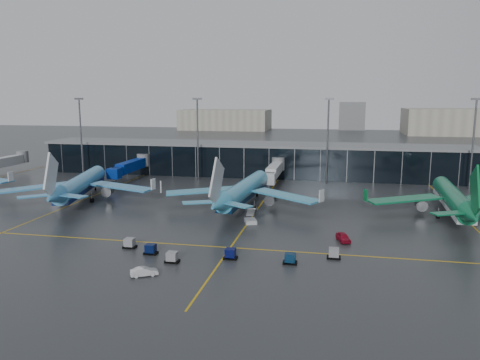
% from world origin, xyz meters
% --- Properties ---
extents(ground, '(600.00, 600.00, 0.00)m').
position_xyz_m(ground, '(0.00, 0.00, 0.00)').
color(ground, '#282B2D').
rests_on(ground, ground).
extents(terminal_pier, '(142.00, 17.00, 10.70)m').
position_xyz_m(terminal_pier, '(0.00, 62.00, 5.42)').
color(terminal_pier, black).
rests_on(terminal_pier, ground).
extents(jet_bridges, '(94.00, 27.50, 7.20)m').
position_xyz_m(jet_bridges, '(-35.00, 42.99, 4.55)').
color(jet_bridges, '#595B60').
rests_on(jet_bridges, ground).
extents(flood_masts, '(203.00, 0.50, 25.50)m').
position_xyz_m(flood_masts, '(5.00, 50.00, 13.81)').
color(flood_masts, '#595B60').
rests_on(flood_masts, ground).
extents(distant_hangars, '(260.00, 71.00, 22.00)m').
position_xyz_m(distant_hangars, '(49.94, 270.08, 8.79)').
color(distant_hangars, '#B2AD99').
rests_on(distant_hangars, ground).
extents(taxi_lines, '(220.00, 120.00, 0.02)m').
position_xyz_m(taxi_lines, '(10.00, 10.61, 0.01)').
color(taxi_lines, gold).
rests_on(taxi_lines, ground).
extents(airliner_arkefly, '(48.94, 52.92, 13.75)m').
position_xyz_m(airliner_arkefly, '(-34.87, 14.13, 6.87)').
color(airliner_arkefly, '#3E93CC').
rests_on(airliner_arkefly, ground).
extents(airliner_klm_near, '(42.12, 47.10, 13.61)m').
position_xyz_m(airliner_klm_near, '(6.62, 14.77, 6.80)').
color(airliner_klm_near, '#3C9CC5').
rests_on(airliner_klm_near, ground).
extents(airliner_aer_lingus, '(40.65, 45.64, 13.37)m').
position_xyz_m(airliner_aer_lingus, '(52.49, 15.21, 6.69)').
color(airliner_aer_lingus, '#0C6B40').
rests_on(airliner_aer_lingus, ground).
extents(baggage_carts, '(36.77, 8.42, 1.70)m').
position_xyz_m(baggage_carts, '(8.84, -20.34, 0.76)').
color(baggage_carts, black).
rests_on(baggage_carts, ground).
extents(mobile_airstair, '(3.15, 3.75, 3.45)m').
position_xyz_m(mobile_airstair, '(10.55, 1.53, 0.77)').
color(mobile_airstair, silver).
rests_on(mobile_airstair, ground).
extents(service_van_red, '(3.05, 4.82, 1.53)m').
position_xyz_m(service_van_red, '(29.17, -7.43, 0.77)').
color(service_van_red, maroon).
rests_on(service_van_red, ground).
extents(service_van_white, '(4.17, 3.15, 1.32)m').
position_xyz_m(service_van_white, '(0.55, -30.18, 0.66)').
color(service_van_white, silver).
rests_on(service_van_white, ground).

